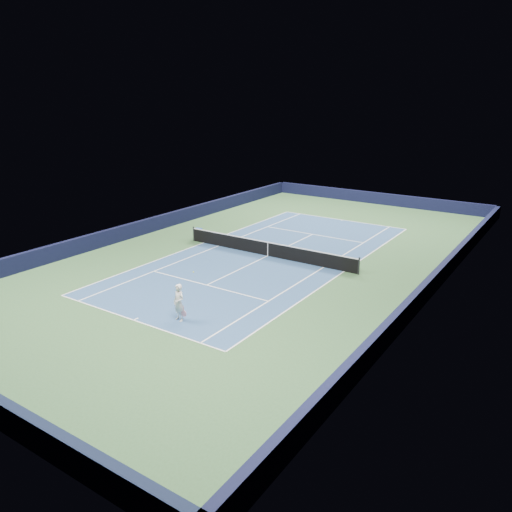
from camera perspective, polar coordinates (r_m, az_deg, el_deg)
The scene contains 19 objects.
ground at distance 33.08m, azimuth 1.35°, elevation 0.01°, with size 40.00×40.00×0.00m, color #2F542D.
wall_far at distance 50.30m, azimuth 13.66°, elevation 6.44°, with size 22.00×0.35×1.10m, color black.
wall_right at distance 28.92m, azimuth 19.79°, elevation -2.65°, with size 0.35×40.00×1.10m, color black.
wall_left at distance 39.56m, azimuth -12.01°, elevation 3.47°, with size 0.35×40.00×1.10m, color black.
court_surface at distance 33.08m, azimuth 1.35°, elevation 0.02°, with size 10.97×23.77×0.01m, color navy.
baseline_far at distance 43.21m, azimuth 9.87°, elevation 4.09°, with size 10.97×0.08×0.00m, color white.
baseline_near at distance 24.57m, azimuth -13.82°, elevation -7.13°, with size 10.97×0.08×0.00m, color white.
sideline_doubles_right at distance 30.66m, azimuth 10.04°, elevation -1.74°, with size 0.08×23.77×0.00m, color white.
sideline_doubles_left at distance 36.18m, azimuth -6.00°, elevation 1.52°, with size 0.08×23.77×0.00m, color white.
sideline_singles_right at distance 31.19m, azimuth 7.75°, elevation -1.28°, with size 0.08×23.77×0.00m, color white.
sideline_singles_left at distance 35.35m, azimuth -4.28°, elevation 1.17°, with size 0.08×23.77×0.00m, color white.
service_line_far at distance 38.41m, azimuth 6.49°, elevation 2.48°, with size 8.23×0.08×0.00m, color white.
service_line_near at distance 28.20m, azimuth -5.66°, elevation -3.32°, with size 8.23×0.08×0.00m, color white.
center_service_line at distance 33.08m, azimuth 1.35°, elevation 0.03°, with size 0.08×12.80×0.00m, color white.
center_mark_far at distance 43.08m, azimuth 9.79°, elevation 4.05°, with size 0.08×0.30×0.00m, color white.
center_mark_near at distance 24.66m, azimuth -13.56°, elevation -7.01°, with size 0.08×0.30×0.00m, color white.
tennis_net at distance 32.93m, azimuth 1.36°, elevation 0.85°, with size 12.90×0.10×1.07m.
sponsor_cube at distance 36.97m, azimuth -6.65°, elevation 2.51°, with size 0.57×0.46×0.83m.
tennis_player at distance 23.77m, azimuth -8.80°, elevation -5.30°, with size 0.85×1.31×2.19m.
Camera 1 is at (16.83, -26.57, 10.25)m, focal length 35.00 mm.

